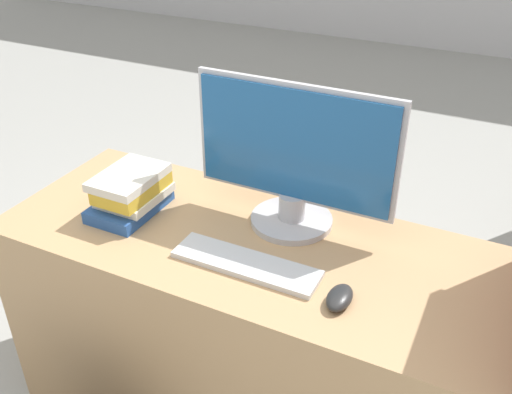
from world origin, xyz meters
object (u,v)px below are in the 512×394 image
object	(u,v)px
mouse	(340,298)
monitor	(294,158)
keyboard	(246,264)
book_stack	(131,193)

from	to	relation	value
mouse	monitor	bearing A→B (deg)	131.42
monitor	mouse	bearing A→B (deg)	-48.58
monitor	keyboard	xyz separation A→B (m)	(-0.03, -0.25, -0.21)
keyboard	mouse	size ratio (longest dim) A/B	3.88
monitor	book_stack	xyz separation A→B (m)	(-0.47, -0.16, -0.15)
keyboard	monitor	bearing A→B (deg)	84.06
monitor	book_stack	world-z (taller)	monitor
keyboard	book_stack	distance (m)	0.46
monitor	mouse	distance (m)	0.43
monitor	keyboard	bearing A→B (deg)	-95.94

